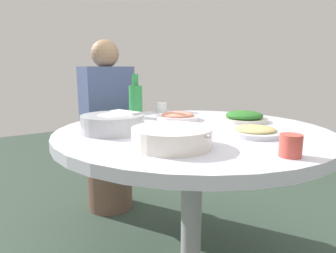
{
  "coord_description": "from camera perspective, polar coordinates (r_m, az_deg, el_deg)",
  "views": [
    {
      "loc": [
        0.85,
        1.06,
        1.02
      ],
      "look_at": [
        0.15,
        0.02,
        0.78
      ],
      "focal_mm": 32.16,
      "sensor_mm": 36.0,
      "label": 1
    }
  ],
  "objects": [
    {
      "name": "tea_cup_far",
      "position": [
        1.01,
        22.22,
        -3.36
      ],
      "size": [
        0.07,
        0.07,
        0.07
      ],
      "primitive_type": "cylinder",
      "color": "#CD4D41",
      "rests_on": "round_dining_table"
    },
    {
      "name": "dish_shrimp",
      "position": [
        1.62,
        1.86,
        1.94
      ],
      "size": [
        0.23,
        0.23,
        0.04
      ],
      "color": "white",
      "rests_on": "round_dining_table"
    },
    {
      "name": "dish_noodles",
      "position": [
        1.3,
        16.18,
        -0.87
      ],
      "size": [
        0.23,
        0.23,
        0.04
      ],
      "color": "silver",
      "rests_on": "round_dining_table"
    },
    {
      "name": "diner_left",
      "position": [
        2.16,
        -11.5,
        4.13
      ],
      "size": [
        0.35,
        0.35,
        0.76
      ],
      "color": "#2D333D",
      "rests_on": "stool_for_diner_left"
    },
    {
      "name": "soup_bowl",
      "position": [
        1.06,
        0.69,
        -2.16
      ],
      "size": [
        0.28,
        0.3,
        0.07
      ],
      "color": "white",
      "rests_on": "round_dining_table"
    },
    {
      "name": "rice_bowl",
      "position": [
        1.32,
        -10.42,
        0.65
      ],
      "size": [
        0.27,
        0.27,
        0.08
      ],
      "color": "#B2B5BA",
      "rests_on": "round_dining_table"
    },
    {
      "name": "green_bottle",
      "position": [
        1.69,
        -6.14,
        4.98
      ],
      "size": [
        0.08,
        0.08,
        0.24
      ],
      "color": "#2D8E43",
      "rests_on": "round_dining_table"
    },
    {
      "name": "round_dining_table",
      "position": [
        1.4,
        4.65,
        -3.41
      ],
      "size": [
        1.23,
        1.23,
        0.75
      ],
      "color": "#99999E",
      "rests_on": "ground"
    },
    {
      "name": "dish_greens",
      "position": [
        1.62,
        14.22,
        1.77
      ],
      "size": [
        0.24,
        0.24,
        0.06
      ],
      "color": "silver",
      "rests_on": "round_dining_table"
    },
    {
      "name": "tea_cup_near",
      "position": [
        1.89,
        -1.25,
        3.63
      ],
      "size": [
        0.07,
        0.07,
        0.06
      ],
      "primitive_type": "cylinder",
      "color": "white",
      "rests_on": "round_dining_table"
    },
    {
      "name": "stool_for_diner_left",
      "position": [
        2.29,
        -10.98,
        -9.49
      ],
      "size": [
        0.33,
        0.33,
        0.45
      ],
      "primitive_type": "cylinder",
      "color": "brown",
      "rests_on": "ground"
    }
  ]
}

